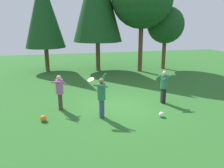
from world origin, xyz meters
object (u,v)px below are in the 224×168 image
(ball_orange, at_px, (43,118))
(tree_left, at_px, (43,11))
(person_catcher, at_px, (60,90))
(person_thrower, at_px, (101,94))
(frisbee, at_px, (91,80))
(person_bystander, at_px, (164,84))
(tree_far_right, at_px, (166,25))
(ball_white, at_px, (162,114))

(ball_orange, distance_m, tree_left, 11.28)
(person_catcher, bearing_deg, person_thrower, 4.75)
(frisbee, relative_size, ball_orange, 1.37)
(person_bystander, relative_size, tree_far_right, 0.31)
(ball_white, bearing_deg, person_catcher, 154.96)
(person_catcher, distance_m, tree_left, 9.90)
(ball_white, bearing_deg, ball_orange, 171.13)
(ball_orange, bearing_deg, tree_left, 90.75)
(person_bystander, bearing_deg, ball_white, 49.01)
(person_thrower, bearing_deg, ball_orange, 15.08)
(ball_orange, distance_m, tree_far_right, 13.65)
(person_thrower, bearing_deg, ball_white, -174.36)
(person_thrower, height_order, person_catcher, person_thrower)
(person_thrower, distance_m, person_catcher, 2.15)
(ball_orange, height_order, tree_far_right, tree_far_right)
(person_catcher, xyz_separation_m, ball_orange, (-0.72, -1.18, -0.83))
(person_catcher, height_order, ball_white, person_catcher)
(tree_left, bearing_deg, ball_white, -65.60)
(person_thrower, relative_size, tree_far_right, 0.36)
(person_catcher, height_order, frisbee, frisbee)
(person_catcher, distance_m, ball_white, 4.67)
(person_bystander, height_order, ball_white, person_bystander)
(person_bystander, height_order, tree_far_right, tree_far_right)
(frisbee, bearing_deg, tree_far_right, 49.02)
(person_bystander, height_order, tree_left, tree_left)
(ball_white, bearing_deg, frisbee, 165.75)
(person_bystander, distance_m, ball_orange, 5.84)
(person_thrower, xyz_separation_m, person_bystander, (3.33, 1.00, -0.05))
(person_thrower, height_order, frisbee, person_thrower)
(person_thrower, distance_m, tree_far_right, 11.96)
(ball_orange, height_order, tree_left, tree_left)
(frisbee, distance_m, ball_white, 3.35)
(ball_white, xyz_separation_m, tree_left, (-5.01, 11.05, 4.65))
(frisbee, xyz_separation_m, tree_far_right, (7.74, 8.91, 2.06))
(person_bystander, bearing_deg, ball_orange, -4.65)
(person_bystander, distance_m, frisbee, 3.89)
(person_thrower, height_order, tree_far_right, tree_far_right)
(ball_orange, bearing_deg, ball_white, -8.87)
(frisbee, xyz_separation_m, tree_left, (-2.12, 10.31, 3.12))
(ball_white, bearing_deg, tree_far_right, 63.29)
(person_catcher, relative_size, person_bystander, 0.99)
(ball_white, xyz_separation_m, ball_orange, (-4.88, 0.76, 0.02))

